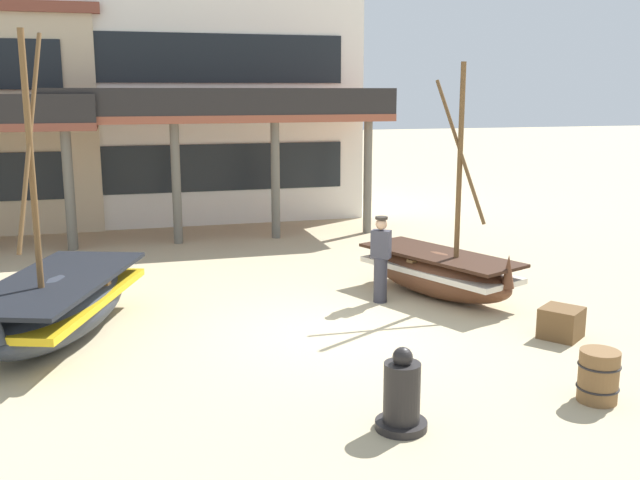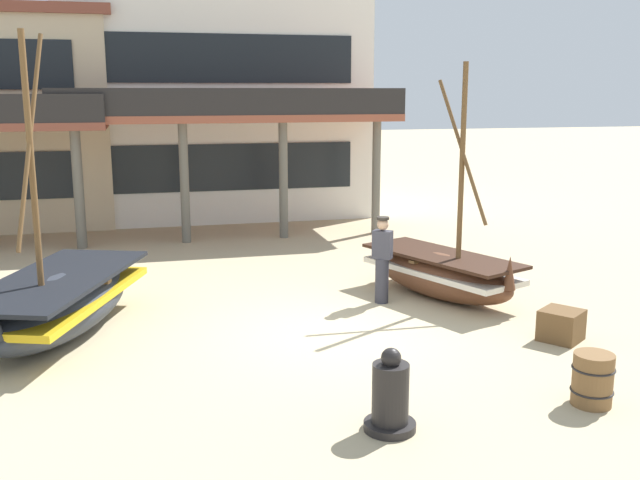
# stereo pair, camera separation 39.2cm
# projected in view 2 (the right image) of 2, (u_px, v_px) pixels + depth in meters

# --- Properties ---
(ground_plane) EXTENTS (120.00, 120.00, 0.00)m
(ground_plane) POSITION_uv_depth(u_px,v_px,m) (334.00, 332.00, 12.35)
(ground_plane) COLOR tan
(fishing_boat_near_left) EXTENTS (3.02, 4.52, 4.94)m
(fishing_boat_near_left) POSITION_uv_depth(u_px,v_px,m) (58.00, 302.00, 12.15)
(fishing_boat_near_left) COLOR #2D333D
(fishing_boat_near_left) RESTS_ON ground
(fishing_boat_centre_large) EXTENTS (2.45, 3.64, 4.55)m
(fishing_boat_centre_large) POSITION_uv_depth(u_px,v_px,m) (442.00, 273.00, 14.30)
(fishing_boat_centre_large) COLOR brown
(fishing_boat_centre_large) RESTS_ON ground
(fisherman_by_hull) EXTENTS (0.42, 0.39, 1.68)m
(fisherman_by_hull) POSITION_uv_depth(u_px,v_px,m) (382.00, 261.00, 13.89)
(fisherman_by_hull) COLOR #33333D
(fisherman_by_hull) RESTS_ON ground
(capstan_winch) EXTENTS (0.64, 0.64, 1.04)m
(capstan_winch) POSITION_uv_depth(u_px,v_px,m) (390.00, 397.00, 8.71)
(capstan_winch) COLOR black
(capstan_winch) RESTS_ON ground
(wooden_barrel) EXTENTS (0.56, 0.56, 0.70)m
(wooden_barrel) POSITION_uv_depth(u_px,v_px,m) (593.00, 379.00, 9.43)
(wooden_barrel) COLOR brown
(wooden_barrel) RESTS_ON ground
(cargo_crate) EXTENTS (0.86, 0.86, 0.51)m
(cargo_crate) POSITION_uv_depth(u_px,v_px,m) (561.00, 325.00, 11.90)
(cargo_crate) COLOR brown
(cargo_crate) RESTS_ON ground
(harbor_building_main) EXTENTS (9.77, 8.74, 9.87)m
(harbor_building_main) POSITION_uv_depth(u_px,v_px,m) (212.00, 63.00, 23.90)
(harbor_building_main) COLOR white
(harbor_building_main) RESTS_ON ground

